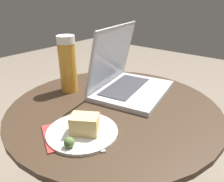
{
  "coord_description": "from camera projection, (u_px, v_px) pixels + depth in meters",
  "views": [
    {
      "loc": [
        -0.55,
        -0.43,
        0.92
      ],
      "look_at": [
        -0.03,
        -0.02,
        0.62
      ],
      "focal_mm": 35.0,
      "sensor_mm": 36.0,
      "label": 1
    }
  ],
  "objects": [
    {
      "name": "napkin",
      "position": [
        78.0,
        131.0,
        0.63
      ],
      "size": [
        0.23,
        0.21,
        0.0
      ],
      "color": "#B7332D",
      "rests_on": "table"
    },
    {
      "name": "beer_glass",
      "position": [
        68.0,
        64.0,
        0.86
      ],
      "size": [
        0.07,
        0.07,
        0.22
      ],
      "color": "gold",
      "rests_on": "table"
    },
    {
      "name": "fork",
      "position": [
        97.0,
        129.0,
        0.64
      ],
      "size": [
        0.13,
        0.15,
        0.0
      ],
      "color": "#B2B2B7",
      "rests_on": "table"
    },
    {
      "name": "snack_plate",
      "position": [
        83.0,
        129.0,
        0.62
      ],
      "size": [
        0.2,
        0.2,
        0.06
      ],
      "color": "silver",
      "rests_on": "table"
    },
    {
      "name": "table",
      "position": [
        114.0,
        137.0,
        0.85
      ],
      "size": [
        0.75,
        0.75,
        0.55
      ],
      "color": "black",
      "rests_on": "ground_plane"
    },
    {
      "name": "laptop",
      "position": [
        126.0,
        79.0,
        0.88
      ],
      "size": [
        0.36,
        0.3,
        0.26
      ],
      "color": "#B2B2B7",
      "rests_on": "table"
    }
  ]
}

